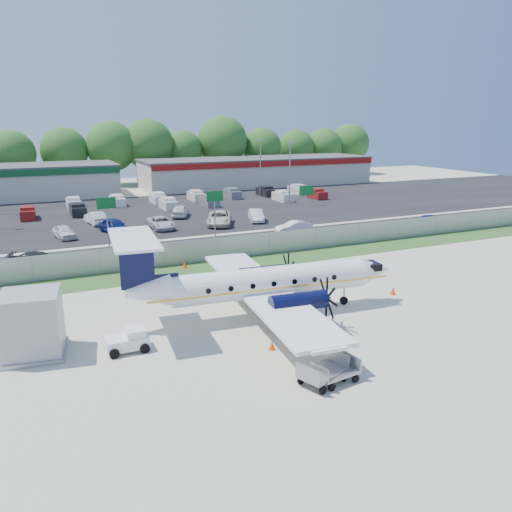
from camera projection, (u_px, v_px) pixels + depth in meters
name	position (u px, v px, depth m)	size (l,w,h in m)	color
ground	(295.00, 313.00, 31.72)	(170.00, 170.00, 0.00)	beige
grass_verge	(227.00, 265.00, 42.25)	(170.00, 4.00, 0.02)	#2D561E
access_road	(200.00, 247.00, 48.40)	(170.00, 8.00, 0.02)	black
parking_lot	(151.00, 213.00, 66.84)	(170.00, 32.00, 0.02)	black
perimeter_fence	(218.00, 249.00, 43.75)	(120.00, 0.06, 1.99)	gray
building_east	(258.00, 171.00, 95.92)	(44.40, 12.40, 5.24)	beige
sign_left	(107.00, 210.00, 47.68)	(1.80, 0.26, 5.00)	gray
sign_mid	(215.00, 203.00, 52.10)	(1.80, 0.26, 5.00)	gray
sign_right	(306.00, 196.00, 56.53)	(1.80, 0.26, 5.00)	gray
light_pole_ne	(290.00, 169.00, 71.77)	(0.90, 0.35, 9.09)	gray
light_pole_se	(260.00, 164.00, 80.55)	(0.90, 0.35, 9.09)	gray
tree_line	(110.00, 185.00, 96.71)	(112.00, 6.00, 14.00)	#285B1A
aircraft	(265.00, 282.00, 30.89)	(18.14, 17.86, 5.58)	white
pushback_tug	(129.00, 340.00, 26.43)	(2.19, 1.57, 1.17)	white
baggage_cart_near	(336.00, 371.00, 23.23)	(2.21, 1.50, 1.08)	gray
baggage_cart_far	(323.00, 372.00, 23.10)	(2.64, 2.10, 1.21)	gray
service_container	(33.00, 326.00, 25.64)	(3.47, 3.47, 3.39)	#A3A6AA
cone_nose	(393.00, 291.00, 35.11)	(0.40, 0.40, 0.57)	#F54B07
cone_port_wing	(272.00, 345.00, 26.57)	(0.35, 0.35, 0.49)	#F54B07
cone_starboard_wing	(185.00, 265.00, 41.45)	(0.42, 0.42, 0.59)	#F54B07
road_car_west	(41.00, 269.00, 41.36)	(1.95, 4.79, 1.39)	black
road_car_mid	(294.00, 233.00, 54.50)	(1.42, 4.08, 1.34)	silver
road_car_east	(431.00, 225.00, 58.83)	(1.55, 3.84, 1.31)	navy
parked_car_a	(65.00, 238.00, 52.17)	(1.61, 4.00, 1.36)	silver
parked_car_b	(115.00, 233.00, 54.63)	(1.90, 4.73, 1.61)	navy
parked_car_c	(161.00, 229.00, 56.86)	(2.29, 4.97, 1.38)	silver
parked_car_d	(219.00, 225.00, 58.94)	(2.70, 5.87, 1.63)	beige
parked_car_e	(256.00, 221.00, 61.16)	(1.55, 4.44, 1.46)	silver
parked_car_f	(96.00, 224.00, 59.42)	(1.59, 4.57, 1.51)	silver
parked_car_g	(180.00, 217.00, 64.02)	(1.86, 4.63, 1.58)	silver
far_parking_rows	(143.00, 207.00, 71.24)	(56.00, 10.00, 1.60)	gray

